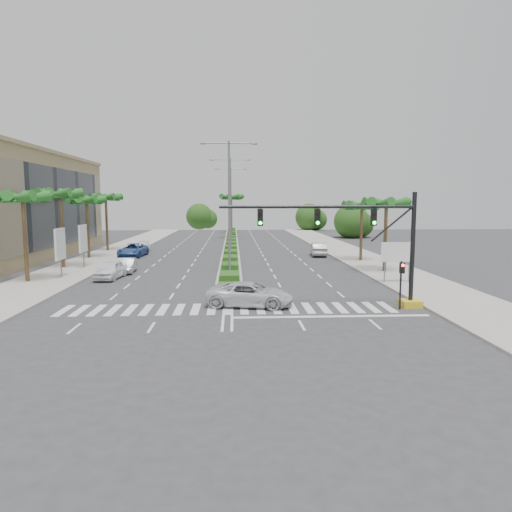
# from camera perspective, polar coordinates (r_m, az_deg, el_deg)

# --- Properties ---
(ground) EXTENTS (160.00, 160.00, 0.00)m
(ground) POSITION_cam_1_polar(r_m,az_deg,el_deg) (28.46, -3.52, -6.63)
(ground) COLOR #333335
(ground) RESTS_ON ground
(footpath_right) EXTENTS (6.00, 120.00, 0.15)m
(footpath_right) POSITION_cam_1_polar(r_m,az_deg,el_deg) (50.37, 14.32, -0.86)
(footpath_right) COLOR gray
(footpath_right) RESTS_ON ground
(footpath_left) EXTENTS (6.00, 120.00, 0.15)m
(footpath_left) POSITION_cam_1_polar(r_m,az_deg,el_deg) (50.58, -20.74, -1.06)
(footpath_left) COLOR gray
(footpath_left) RESTS_ON ground
(median) EXTENTS (2.20, 75.00, 0.20)m
(median) POSITION_cam_1_polar(r_m,az_deg,el_deg) (72.98, -3.12, 1.68)
(median) COLOR gray
(median) RESTS_ON ground
(median_grass) EXTENTS (1.80, 75.00, 0.04)m
(median_grass) POSITION_cam_1_polar(r_m,az_deg,el_deg) (72.97, -3.12, 1.77)
(median_grass) COLOR #27521C
(median_grass) RESTS_ON median
(building) EXTENTS (12.00, 36.00, 12.00)m
(building) POSITION_cam_1_polar(r_m,az_deg,el_deg) (59.81, -29.14, 5.37)
(building) COLOR tan
(building) RESTS_ON ground
(signal_gantry) EXTENTS (12.60, 1.20, 7.20)m
(signal_gantry) POSITION_cam_1_polar(r_m,az_deg,el_deg) (29.25, 14.90, 0.40)
(signal_gantry) COLOR gold
(signal_gantry) RESTS_ON ground
(pedestrian_signal) EXTENTS (0.28, 0.36, 3.00)m
(pedestrian_signal) POSITION_cam_1_polar(r_m,az_deg,el_deg) (29.24, 17.71, -2.50)
(pedestrian_signal) COLOR black
(pedestrian_signal) RESTS_ON ground
(direction_sign) EXTENTS (2.70, 0.11, 3.40)m
(direction_sign) POSITION_cam_1_polar(r_m,az_deg,el_deg) (38.24, 17.27, 0.26)
(direction_sign) COLOR slate
(direction_sign) RESTS_ON ground
(billboard_near) EXTENTS (0.18, 2.10, 4.35)m
(billboard_near) POSITION_cam_1_polar(r_m,az_deg,el_deg) (42.53, -23.29, 1.33)
(billboard_near) COLOR slate
(billboard_near) RESTS_ON ground
(billboard_far) EXTENTS (0.18, 2.10, 4.35)m
(billboard_far) POSITION_cam_1_polar(r_m,az_deg,el_deg) (48.18, -20.82, 2.02)
(billboard_far) COLOR slate
(billboard_far) RESTS_ON ground
(palm_left_near) EXTENTS (4.57, 4.68, 7.55)m
(palm_left_near) POSITION_cam_1_polar(r_m,az_deg,el_deg) (41.28, -27.12, 6.18)
(palm_left_near) COLOR brown
(palm_left_near) RESTS_ON ground
(palm_left_mid) EXTENTS (4.57, 4.68, 7.95)m
(palm_left_mid) POSITION_cam_1_polar(r_m,az_deg,el_deg) (48.70, -23.28, 6.81)
(palm_left_mid) COLOR brown
(palm_left_mid) RESTS_ON ground
(palm_left_far) EXTENTS (4.57, 4.68, 7.35)m
(palm_left_far) POSITION_cam_1_polar(r_m,az_deg,el_deg) (56.27, -20.41, 6.27)
(palm_left_far) COLOR brown
(palm_left_far) RESTS_ON ground
(palm_left_end) EXTENTS (4.57, 4.68, 7.75)m
(palm_left_end) POSITION_cam_1_polar(r_m,az_deg,el_deg) (63.95, -18.26, 6.71)
(palm_left_end) COLOR brown
(palm_left_end) RESTS_ON ground
(palm_right_near) EXTENTS (4.57, 4.68, 7.05)m
(palm_right_near) POSITION_cam_1_polar(r_m,az_deg,el_deg) (44.02, 15.98, 6.02)
(palm_right_near) COLOR brown
(palm_right_near) RESTS_ON ground
(palm_right_far) EXTENTS (4.57, 4.68, 6.75)m
(palm_right_far) POSITION_cam_1_polar(r_m,az_deg,el_deg) (51.66, 13.11, 5.86)
(palm_right_far) COLOR brown
(palm_right_far) RESTS_ON ground
(palm_median_a) EXTENTS (4.57, 4.68, 8.05)m
(palm_median_a) POSITION_cam_1_polar(r_m,az_deg,el_deg) (82.69, -3.12, 7.19)
(palm_median_a) COLOR brown
(palm_median_a) RESTS_ON ground
(palm_median_b) EXTENTS (4.57, 4.68, 8.05)m
(palm_median_b) POSITION_cam_1_polar(r_m,az_deg,el_deg) (97.69, -3.08, 7.12)
(palm_median_b) COLOR brown
(palm_median_b) RESTS_ON ground
(streetlight_near) EXTENTS (5.10, 0.25, 12.00)m
(streetlight_near) POSITION_cam_1_polar(r_m,az_deg,el_deg) (41.69, -3.37, 7.07)
(streetlight_near) COLOR slate
(streetlight_near) RESTS_ON ground
(streetlight_mid) EXTENTS (5.10, 0.25, 12.00)m
(streetlight_mid) POSITION_cam_1_polar(r_m,az_deg,el_deg) (57.69, -3.23, 6.99)
(streetlight_mid) COLOR slate
(streetlight_mid) RESTS_ON ground
(streetlight_far) EXTENTS (5.10, 0.25, 12.00)m
(streetlight_far) POSITION_cam_1_polar(r_m,az_deg,el_deg) (73.69, -3.15, 6.95)
(streetlight_far) COLOR slate
(streetlight_far) RESTS_ON ground
(car_parked_a) EXTENTS (2.25, 4.70, 1.55)m
(car_parked_a) POSITION_cam_1_polar(r_m,az_deg,el_deg) (41.19, -17.75, -1.66)
(car_parked_a) COLOR white
(car_parked_a) RESTS_ON ground
(car_parked_b) EXTENTS (1.63, 4.11, 1.33)m
(car_parked_b) POSITION_cam_1_polar(r_m,az_deg,el_deg) (44.43, -15.83, -1.14)
(car_parked_b) COLOR #B2B1B6
(car_parked_b) RESTS_ON ground
(car_parked_c) EXTENTS (3.05, 5.88, 1.58)m
(car_parked_c) POSITION_cam_1_polar(r_m,az_deg,el_deg) (57.09, -15.13, 0.72)
(car_parked_c) COLOR #32539A
(car_parked_c) RESTS_ON ground
(car_parked_d) EXTENTS (2.42, 4.69, 1.30)m
(car_parked_d) POSITION_cam_1_polar(r_m,az_deg,el_deg) (63.26, -13.92, 1.20)
(car_parked_d) COLOR white
(car_parked_d) RESTS_ON ground
(car_crossing) EXTENTS (5.89, 3.52, 1.53)m
(car_crossing) POSITION_cam_1_polar(r_m,az_deg,el_deg) (29.04, -0.73, -4.80)
(car_crossing) COLOR silver
(car_crossing) RESTS_ON ground
(car_right) EXTENTS (2.23, 5.13, 1.64)m
(car_right) POSITION_cam_1_polar(r_m,az_deg,el_deg) (56.47, 7.83, 0.86)
(car_right) COLOR #9E9EA2
(car_right) RESTS_ON ground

